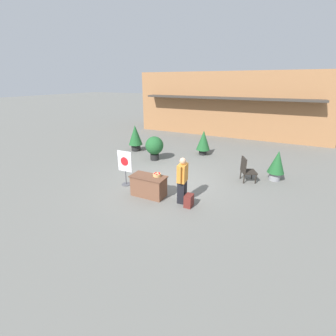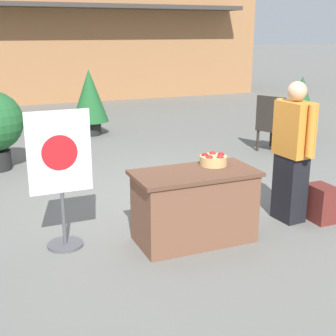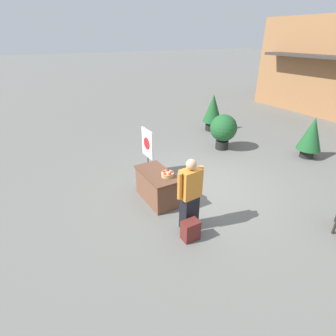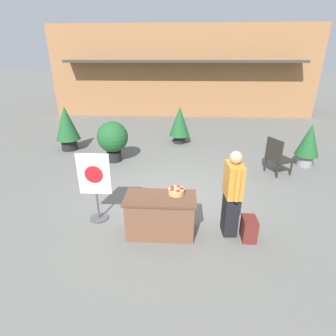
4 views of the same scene
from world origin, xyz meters
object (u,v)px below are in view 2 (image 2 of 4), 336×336
(poster_board, at_px, (61,174))
(potted_plant_near_left, at_px, (90,98))
(display_table, at_px, (194,206))
(backpack, at_px, (321,203))
(patio_chair, at_px, (274,122))
(apple_basket, at_px, (213,160))
(potted_plant_near_right, at_px, (301,104))
(person_visitor, at_px, (292,152))

(poster_board, xyz_separation_m, potted_plant_near_left, (1.52, 5.12, -0.00))
(display_table, xyz_separation_m, backpack, (1.57, -0.08, -0.17))
(patio_chair, bearing_deg, apple_basket, -159.51)
(poster_board, distance_m, potted_plant_near_left, 5.34)
(potted_plant_near_left, xyz_separation_m, potted_plant_near_right, (3.76, -2.03, -0.06))
(person_visitor, height_order, patio_chair, person_visitor)
(display_table, bearing_deg, person_visitor, 4.09)
(display_table, distance_m, apple_basket, 0.53)
(poster_board, bearing_deg, apple_basket, 80.52)
(person_visitor, distance_m, poster_board, 2.54)
(poster_board, xyz_separation_m, potted_plant_near_right, (5.28, 3.10, -0.06))
(backpack, bearing_deg, patio_chair, 64.92)
(backpack, height_order, potted_plant_near_right, potted_plant_near_right)
(apple_basket, bearing_deg, potted_plant_near_left, 90.32)
(apple_basket, relative_size, patio_chair, 0.28)
(patio_chair, xyz_separation_m, potted_plant_near_right, (1.08, 0.66, 0.17))
(patio_chair, height_order, potted_plant_near_right, potted_plant_near_right)
(person_visitor, relative_size, backpack, 3.78)
(display_table, bearing_deg, potted_plant_near_left, 87.44)
(display_table, height_order, potted_plant_near_right, potted_plant_near_right)
(display_table, relative_size, patio_chair, 1.24)
(person_visitor, height_order, potted_plant_near_left, person_visitor)
(patio_chair, xyz_separation_m, potted_plant_near_left, (-2.68, 2.68, 0.23))
(potted_plant_near_left, bearing_deg, poster_board, -106.47)
(potted_plant_near_left, relative_size, potted_plant_near_right, 1.08)
(person_visitor, height_order, backpack, person_visitor)
(display_table, height_order, patio_chair, patio_chair)
(display_table, height_order, backpack, display_table)
(person_visitor, bearing_deg, patio_chair, -125.65)
(display_table, distance_m, backpack, 1.58)
(person_visitor, bearing_deg, display_table, 0.00)
(display_table, distance_m, potted_plant_near_left, 5.52)
(apple_basket, xyz_separation_m, person_visitor, (0.97, -0.04, -0.00))
(patio_chair, bearing_deg, potted_plant_near_right, 6.29)
(backpack, relative_size, poster_board, 0.30)
(apple_basket, relative_size, potted_plant_near_right, 0.23)
(apple_basket, height_order, potted_plant_near_left, potted_plant_near_left)
(patio_chair, bearing_deg, potted_plant_near_left, 110.07)
(patio_chair, bearing_deg, person_visitor, -146.45)
(apple_basket, relative_size, potted_plant_near_left, 0.21)
(potted_plant_near_left, bearing_deg, apple_basket, -89.68)
(apple_basket, height_order, person_visitor, person_visitor)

